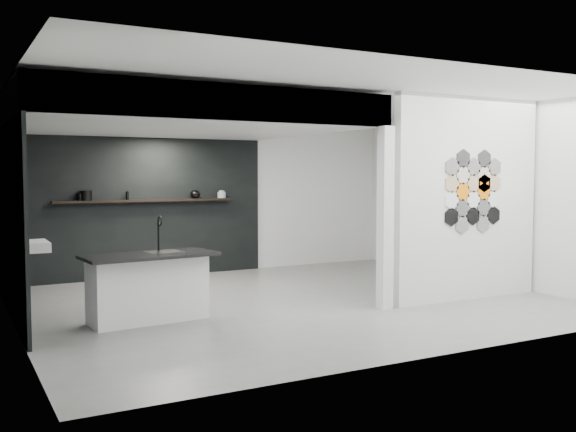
{
  "coord_description": "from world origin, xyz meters",
  "views": [
    {
      "loc": [
        -4.17,
        -7.64,
        1.74
      ],
      "look_at": [
        0.1,
        0.3,
        1.15
      ],
      "focal_mm": 40.0,
      "sensor_mm": 36.0,
      "label": 1
    }
  ],
  "objects_px": {
    "kitchen_island": "(148,286)",
    "kettle": "(195,194)",
    "glass_bowl": "(222,195)",
    "bottle_dark": "(127,196)",
    "wall_basin": "(31,246)",
    "stockpot": "(86,196)",
    "utensil_cup": "(80,197)",
    "partition_panel": "(467,199)",
    "glass_vase": "(222,194)"
  },
  "relations": [
    {
      "from": "kettle",
      "to": "kitchen_island",
      "type": "bearing_deg",
      "value": -136.84
    },
    {
      "from": "kitchen_island",
      "to": "kettle",
      "type": "height_order",
      "value": "kettle"
    },
    {
      "from": "bottle_dark",
      "to": "stockpot",
      "type": "bearing_deg",
      "value": 180.0
    },
    {
      "from": "wall_basin",
      "to": "kitchen_island",
      "type": "relative_size",
      "value": 0.38
    },
    {
      "from": "bottle_dark",
      "to": "utensil_cup",
      "type": "distance_m",
      "value": 0.75
    },
    {
      "from": "glass_bowl",
      "to": "bottle_dark",
      "type": "relative_size",
      "value": 1.06
    },
    {
      "from": "kitchen_island",
      "to": "stockpot",
      "type": "relative_size",
      "value": 8.15
    },
    {
      "from": "wall_basin",
      "to": "utensil_cup",
      "type": "bearing_deg",
      "value": 64.78
    },
    {
      "from": "glass_bowl",
      "to": "bottle_dark",
      "type": "bearing_deg",
      "value": 180.0
    },
    {
      "from": "kitchen_island",
      "to": "glass_vase",
      "type": "bearing_deg",
      "value": 49.63
    },
    {
      "from": "kitchen_island",
      "to": "utensil_cup",
      "type": "distance_m",
      "value": 3.27
    },
    {
      "from": "glass_bowl",
      "to": "glass_vase",
      "type": "xyz_separation_m",
      "value": [
        0.0,
        0.0,
        0.01
      ]
    },
    {
      "from": "kitchen_island",
      "to": "bottle_dark",
      "type": "xyz_separation_m",
      "value": [
        0.56,
        3.12,
        0.97
      ]
    },
    {
      "from": "wall_basin",
      "to": "bottle_dark",
      "type": "bearing_deg",
      "value": 50.16
    },
    {
      "from": "partition_panel",
      "to": "kettle",
      "type": "height_order",
      "value": "partition_panel"
    },
    {
      "from": "wall_basin",
      "to": "bottle_dark",
      "type": "height_order",
      "value": "bottle_dark"
    },
    {
      "from": "partition_panel",
      "to": "wall_basin",
      "type": "relative_size",
      "value": 4.67
    },
    {
      "from": "stockpot",
      "to": "glass_vase",
      "type": "xyz_separation_m",
      "value": [
        2.33,
        0.0,
        -0.01
      ]
    },
    {
      "from": "wall_basin",
      "to": "glass_bowl",
      "type": "distance_m",
      "value": 4.0
    },
    {
      "from": "kettle",
      "to": "bottle_dark",
      "type": "relative_size",
      "value": 1.24
    },
    {
      "from": "stockpot",
      "to": "glass_bowl",
      "type": "bearing_deg",
      "value": 0.0
    },
    {
      "from": "partition_panel",
      "to": "stockpot",
      "type": "xyz_separation_m",
      "value": [
        -4.4,
        3.87,
        -0.0
      ]
    },
    {
      "from": "partition_panel",
      "to": "glass_bowl",
      "type": "height_order",
      "value": "partition_panel"
    },
    {
      "from": "wall_basin",
      "to": "kettle",
      "type": "relative_size",
      "value": 3.51
    },
    {
      "from": "utensil_cup",
      "to": "bottle_dark",
      "type": "bearing_deg",
      "value": 0.0
    },
    {
      "from": "kettle",
      "to": "bottle_dark",
      "type": "distance_m",
      "value": 1.17
    },
    {
      "from": "kettle",
      "to": "glass_bowl",
      "type": "distance_m",
      "value": 0.49
    },
    {
      "from": "partition_panel",
      "to": "stockpot",
      "type": "distance_m",
      "value": 5.86
    },
    {
      "from": "glass_bowl",
      "to": "glass_vase",
      "type": "distance_m",
      "value": 0.01
    },
    {
      "from": "partition_panel",
      "to": "kettle",
      "type": "bearing_deg",
      "value": 123.61
    },
    {
      "from": "glass_vase",
      "to": "glass_bowl",
      "type": "bearing_deg",
      "value": 0.0
    },
    {
      "from": "kitchen_island",
      "to": "wall_basin",
      "type": "bearing_deg",
      "value": 132.83
    },
    {
      "from": "kettle",
      "to": "wall_basin",
      "type": "bearing_deg",
      "value": -162.4
    },
    {
      "from": "partition_panel",
      "to": "kettle",
      "type": "relative_size",
      "value": 16.39
    },
    {
      "from": "kettle",
      "to": "glass_vase",
      "type": "xyz_separation_m",
      "value": [
        0.49,
        0.0,
        -0.01
      ]
    },
    {
      "from": "kitchen_island",
      "to": "kettle",
      "type": "xyz_separation_m",
      "value": [
        1.73,
        3.12,
        0.98
      ]
    },
    {
      "from": "kitchen_island",
      "to": "glass_bowl",
      "type": "distance_m",
      "value": 3.95
    },
    {
      "from": "kitchen_island",
      "to": "kettle",
      "type": "bearing_deg",
      "value": 56.1
    },
    {
      "from": "glass_vase",
      "to": "bottle_dark",
      "type": "distance_m",
      "value": 1.67
    },
    {
      "from": "wall_basin",
      "to": "stockpot",
      "type": "bearing_deg",
      "value": 62.8
    },
    {
      "from": "stockpot",
      "to": "partition_panel",
      "type": "bearing_deg",
      "value": -41.27
    },
    {
      "from": "stockpot",
      "to": "utensil_cup",
      "type": "bearing_deg",
      "value": 180.0
    },
    {
      "from": "stockpot",
      "to": "kitchen_island",
      "type": "bearing_deg",
      "value": -88.05
    },
    {
      "from": "kettle",
      "to": "partition_panel",
      "type": "bearing_deg",
      "value": -74.28
    },
    {
      "from": "partition_panel",
      "to": "bottle_dark",
      "type": "xyz_separation_m",
      "value": [
        -3.74,
        3.87,
        -0.01
      ]
    },
    {
      "from": "kitchen_island",
      "to": "utensil_cup",
      "type": "relative_size",
      "value": 14.04
    },
    {
      "from": "wall_basin",
      "to": "kitchen_island",
      "type": "xyz_separation_m",
      "value": [
        1.17,
        -1.06,
        -0.43
      ]
    },
    {
      "from": "kettle",
      "to": "glass_vase",
      "type": "distance_m",
      "value": 0.49
    },
    {
      "from": "glass_vase",
      "to": "stockpot",
      "type": "bearing_deg",
      "value": 180.0
    },
    {
      "from": "kettle",
      "to": "glass_bowl",
      "type": "xyz_separation_m",
      "value": [
        0.49,
        0.0,
        -0.02
      ]
    }
  ]
}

